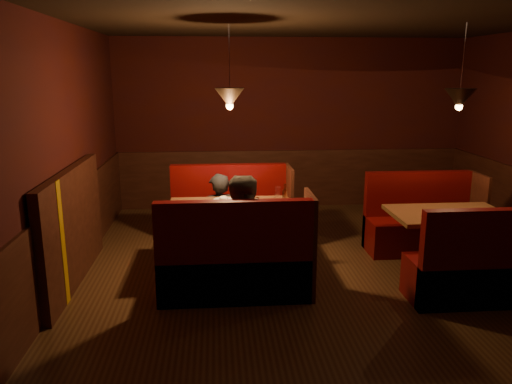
{
  "coord_description": "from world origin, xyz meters",
  "views": [
    {
      "loc": [
        -1.31,
        -5.07,
        2.34
      ],
      "look_at": [
        -0.84,
        0.65,
        0.95
      ],
      "focal_mm": 35.0,
      "sensor_mm": 36.0,
      "label": 1
    }
  ],
  "objects": [
    {
      "name": "diner_a",
      "position": [
        -1.29,
        1.27,
        0.7
      ],
      "size": [
        0.59,
        0.46,
        1.41
      ],
      "primitive_type": "imported",
      "rotation": [
        0.0,
        0.0,
        3.41
      ],
      "color": "black",
      "rests_on": "ground"
    },
    {
      "name": "room",
      "position": [
        -0.28,
        0.05,
        1.05
      ],
      "size": [
        6.02,
        7.02,
        2.92
      ],
      "color": "#3C2211",
      "rests_on": "ground"
    },
    {
      "name": "second_bench_far",
      "position": [
        1.41,
        1.09,
        0.33
      ],
      "size": [
        1.46,
        0.55,
        1.05
      ],
      "color": "#580706",
      "rests_on": "ground"
    },
    {
      "name": "main_bench_near",
      "position": [
        -1.11,
        -0.18,
        0.35
      ],
      "size": [
        1.62,
        0.58,
        1.11
      ],
      "color": "#580706",
      "rests_on": "ground"
    },
    {
      "name": "main_bench_far",
      "position": [
        -1.11,
        1.49,
        0.35
      ],
      "size": [
        1.62,
        0.58,
        1.11
      ],
      "color": "#580706",
      "rests_on": "ground"
    },
    {
      "name": "second_bench_near",
      "position": [
        1.41,
        -0.49,
        0.33
      ],
      "size": [
        1.46,
        0.55,
        1.05
      ],
      "color": "#580706",
      "rests_on": "ground"
    },
    {
      "name": "second_table",
      "position": [
        1.38,
        0.3,
        0.55
      ],
      "size": [
        1.32,
        0.85,
        0.75
      ],
      "color": "brown",
      "rests_on": "ground"
    },
    {
      "name": "diner_b",
      "position": [
        -0.99,
        -0.04,
        0.82
      ],
      "size": [
        0.93,
        0.81,
        1.64
      ],
      "primitive_type": "imported",
      "rotation": [
        0.0,
        0.0,
        0.26
      ],
      "color": "#3D372F",
      "rests_on": "ground"
    },
    {
      "name": "main_table",
      "position": [
        -1.13,
        0.66,
        0.61
      ],
      "size": [
        1.48,
        0.9,
        1.03
      ],
      "color": "brown",
      "rests_on": "ground"
    }
  ]
}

